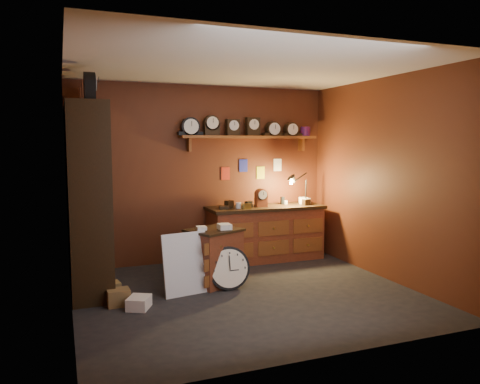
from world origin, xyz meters
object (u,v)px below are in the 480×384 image
low_cabinet (214,254)px  big_round_clock (229,268)px  workbench (266,230)px  shelving_unit (85,189)px

low_cabinet → big_round_clock: 0.32m
low_cabinet → workbench: bearing=14.8°
workbench → low_cabinet: bearing=-140.7°
shelving_unit → big_round_clock: shelving_unit is taller
low_cabinet → big_round_clock: (0.10, -0.28, -0.13)m
shelving_unit → big_round_clock: (1.65, -0.72, -0.99)m
shelving_unit → low_cabinet: bearing=-15.9°
workbench → low_cabinet: workbench is taller
workbench → low_cabinet: size_ratio=2.24×
workbench → low_cabinet: (-1.15, -0.94, -0.08)m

